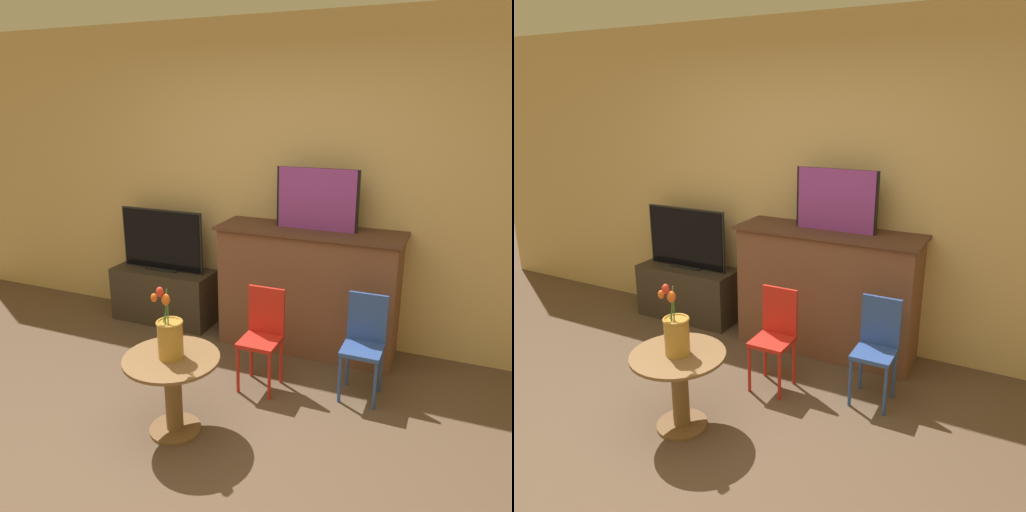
{
  "view_description": "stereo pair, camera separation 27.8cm",
  "coord_description": "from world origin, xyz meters",
  "views": [
    {
      "loc": [
        1.33,
        -1.89,
        2.03
      ],
      "look_at": [
        -0.0,
        1.27,
        0.97
      ],
      "focal_mm": 35.0,
      "sensor_mm": 36.0,
      "label": 1
    },
    {
      "loc": [
        1.58,
        -1.77,
        2.03
      ],
      "look_at": [
        -0.0,
        1.27,
        0.97
      ],
      "focal_mm": 35.0,
      "sensor_mm": 36.0,
      "label": 2
    }
  ],
  "objects": [
    {
      "name": "wall_back",
      "position": [
        0.0,
        2.13,
        1.35
      ],
      "size": [
        8.0,
        0.06,
        2.7
      ],
      "color": "tan",
      "rests_on": "ground"
    },
    {
      "name": "side_table",
      "position": [
        -0.22,
        0.44,
        0.34
      ],
      "size": [
        0.6,
        0.6,
        0.52
      ],
      "color": "brown",
      "rests_on": "ground"
    },
    {
      "name": "chair_red",
      "position": [
        0.09,
        1.18,
        0.43
      ],
      "size": [
        0.28,
        0.28,
        0.75
      ],
      "color": "red",
      "rests_on": "ground"
    },
    {
      "name": "chair_blue",
      "position": [
        0.8,
        1.34,
        0.43
      ],
      "size": [
        0.28,
        0.28,
        0.75
      ],
      "color": "#2D4C99",
      "rests_on": "ground"
    },
    {
      "name": "vase_tulips",
      "position": [
        -0.22,
        0.44,
        0.67
      ],
      "size": [
        0.19,
        0.17,
        0.48
      ],
      "color": "#B78433",
      "rests_on": "side_table"
    },
    {
      "name": "painting",
      "position": [
        0.26,
        1.88,
        1.29
      ],
      "size": [
        0.67,
        0.03,
        0.49
      ],
      "color": "black",
      "rests_on": "fireplace_mantel"
    },
    {
      "name": "ground_plane",
      "position": [
        0.0,
        0.0,
        0.0
      ],
      "size": [
        14.0,
        14.0,
        0.0
      ],
      "primitive_type": "plane",
      "color": "brown"
    },
    {
      "name": "tv_monitor",
      "position": [
        -1.22,
        1.89,
        0.79
      ],
      "size": [
        0.84,
        0.12,
        0.58
      ],
      "color": "black",
      "rests_on": "tv_stand"
    },
    {
      "name": "fireplace_mantel",
      "position": [
        0.22,
        1.88,
        0.54
      ],
      "size": [
        1.52,
        0.48,
        1.05
      ],
      "color": "brown",
      "rests_on": "ground"
    },
    {
      "name": "tv_stand",
      "position": [
        -1.22,
        1.89,
        0.26
      ],
      "size": [
        0.98,
        0.38,
        0.51
      ],
      "color": "#382D23",
      "rests_on": "ground"
    }
  ]
}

